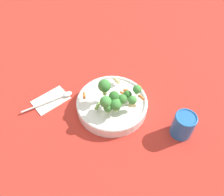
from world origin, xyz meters
name	(u,v)px	position (x,y,z in m)	size (l,w,h in m)	color
ground_plane	(112,108)	(0.00, 0.00, 0.00)	(3.00, 3.00, 0.00)	#B72D23
bowl	(112,104)	(0.00, 0.00, 0.02)	(0.26, 0.26, 0.04)	white
pasta_salad	(115,97)	(-0.03, -0.01, 0.09)	(0.18, 0.21, 0.09)	#8CB766
cup	(183,125)	(-0.15, -0.21, 0.05)	(0.07, 0.07, 0.09)	#2366B2
napkin	(51,100)	(0.08, 0.22, 0.00)	(0.14, 0.16, 0.01)	white
spoon	(56,98)	(0.08, 0.20, 0.01)	(0.08, 0.19, 0.01)	silver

